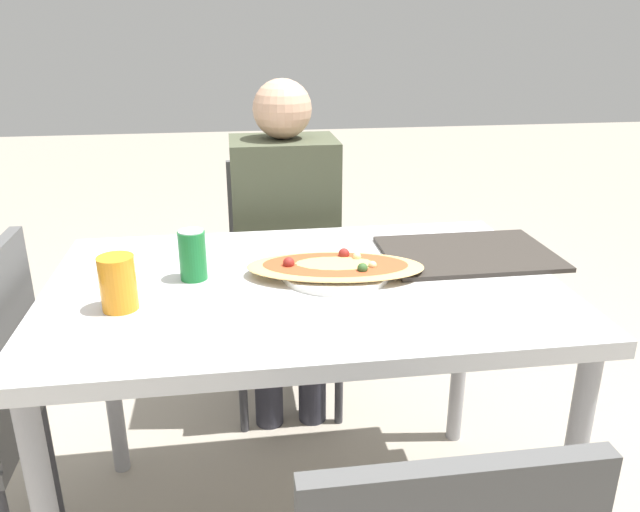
% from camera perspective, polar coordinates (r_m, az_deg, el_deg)
% --- Properties ---
extents(dining_table, '(1.24, 0.80, 0.78)m').
position_cam_1_polar(dining_table, '(1.56, -1.45, -5.00)').
color(dining_table, silver).
rests_on(dining_table, ground_plane).
extents(chair_far_seated, '(0.40, 0.40, 0.90)m').
position_cam_1_polar(chair_far_seated, '(2.30, -3.37, -1.33)').
color(chair_far_seated, '#4C4C4C').
rests_on(chair_far_seated, ground_plane).
extents(person_seated, '(0.35, 0.28, 1.20)m').
position_cam_1_polar(person_seated, '(2.13, -3.20, 2.44)').
color(person_seated, '#2D2D38').
rests_on(person_seated, ground_plane).
extents(pizza_main, '(0.47, 0.27, 0.05)m').
position_cam_1_polar(pizza_main, '(1.55, 1.41, -1.11)').
color(pizza_main, white).
rests_on(pizza_main, dining_table).
extents(soda_can, '(0.07, 0.07, 0.12)m').
position_cam_1_polar(soda_can, '(1.55, -11.57, 0.09)').
color(soda_can, '#197233').
rests_on(soda_can, dining_table).
extents(drink_glass, '(0.08, 0.08, 0.12)m').
position_cam_1_polar(drink_glass, '(1.43, -17.99, -2.37)').
color(drink_glass, orange).
rests_on(drink_glass, dining_table).
extents(serving_tray, '(0.45, 0.32, 0.01)m').
position_cam_1_polar(serving_tray, '(1.73, 13.36, 0.24)').
color(serving_tray, '#332D28').
rests_on(serving_tray, dining_table).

